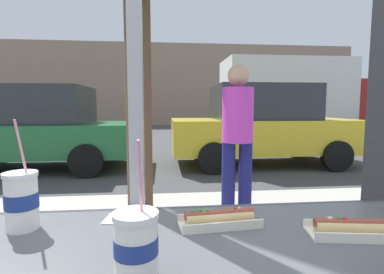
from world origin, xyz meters
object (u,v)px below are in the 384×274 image
Objects in this scene: hotdog_tray_near at (351,228)px; parked_car_yellow at (262,125)px; soda_cup_right at (22,200)px; hotdog_tray_far at (219,218)px; parked_car_green at (31,128)px; soda_cup_left at (136,244)px; pedestrian at (237,133)px; box_truck at (301,98)px.

parked_car_yellow is at bearing 73.21° from hotdog_tray_near.
soda_cup_right is 1.29× the size of hotdog_tray_far.
parked_car_green reaches higher than hotdog_tray_far.
soda_cup_left is 0.35m from hotdog_tray_far.
soda_cup_left is 0.19× the size of pedestrian.
parked_car_green is at bearing 134.63° from pedestrian.
hotdog_tray_near is 0.98× the size of hotdog_tray_far.
parked_car_yellow reaches higher than soda_cup_left.
hotdog_tray_near is at bearing -106.79° from parked_car_yellow.
pedestrian is at bearing -45.37° from parked_car_green.
parked_car_yellow is (1.76, 5.82, -0.09)m from hotdog_tray_near.
soda_cup_right is at bearing 176.74° from hotdog_tray_far.
hotdog_tray_near is (0.59, 0.15, -0.05)m from soda_cup_left.
hotdog_tray_near is 0.15× the size of pedestrian.
soda_cup_left is at bearing -38.77° from soda_cup_right.
hotdog_tray_far is at bearing -110.33° from parked_car_yellow.
hotdog_tray_far is (0.23, 0.26, -0.05)m from soda_cup_left.
soda_cup_right is 0.60m from hotdog_tray_far.
hotdog_tray_near is at bearing -96.15° from pedestrian.
parked_car_green is (-2.38, 5.67, -0.18)m from soda_cup_right.
hotdog_tray_far is at bearing 48.12° from soda_cup_left.
parked_car_green is (-2.74, 5.96, -0.16)m from soda_cup_left.
hotdog_tray_near is 2.22m from pedestrian.
parked_car_yellow reaches higher than parked_car_green.
box_truck is (5.84, 10.20, 0.61)m from soda_cup_right.
soda_cup_left is 11.85m from box_truck.
pedestrian is (0.60, 2.09, 0.07)m from hotdog_tray_far.
parked_car_yellow is (5.09, 0.00, 0.02)m from parked_car_green.
pedestrian reaches higher than hotdog_tray_far.
box_truck is at bearing 64.69° from hotdog_tray_near.
soda_cup_left is 0.91× the size of soda_cup_right.
soda_cup_left is 6.57m from parked_car_green.
soda_cup_right reaches higher than hotdog_tray_far.
hotdog_tray_far is 0.16× the size of pedestrian.
box_truck reaches higher than hotdog_tray_far.
hotdog_tray_near is at bearing 14.10° from soda_cup_left.
box_truck is (4.89, 10.34, 0.68)m from hotdog_tray_near.
box_truck is at bearing 55.29° from parked_car_yellow.
parked_car_green is (-3.33, 5.82, -0.11)m from hotdog_tray_near.
soda_cup_left is at bearing -117.58° from box_truck.
soda_cup_left is 1.18× the size of hotdog_tray_far.
hotdog_tray_near is at bearing -115.31° from box_truck.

